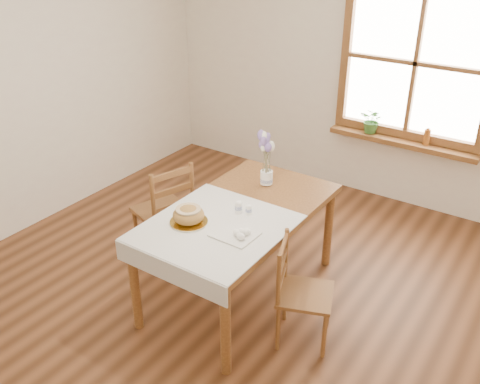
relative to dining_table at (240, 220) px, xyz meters
The scene contains 18 objects.
ground 0.73m from the dining_table, 90.00° to the right, with size 5.00×5.00×0.00m, color brown.
room_walls 1.08m from the dining_table, 90.00° to the right, with size 4.60×5.10×2.65m.
window 2.36m from the dining_table, 77.02° to the left, with size 1.46×0.08×1.46m.
window_sill 2.16m from the dining_table, 76.61° to the left, with size 1.46×0.20×0.05m.
dining_table is the anchor object (origin of this frame).
table_linen 0.32m from the dining_table, 90.00° to the right, with size 0.91×0.99×0.01m, color silver.
chair_left 0.87m from the dining_table, behind, with size 0.42×0.44×0.91m, color brown, non-canonical shape.
chair_right 0.73m from the dining_table, 14.81° to the right, with size 0.37×0.38×0.78m, color brown, non-canonical shape.
bread_plate 0.42m from the dining_table, 117.08° to the right, with size 0.26×0.26×0.01m, color white.
bread_loaf 0.44m from the dining_table, 117.08° to the right, with size 0.22×0.22×0.12m, color #AA7F3C.
egg_napkin 0.37m from the dining_table, 61.48° to the right, with size 0.28×0.24×0.01m, color silver.
eggs 0.38m from the dining_table, 61.48° to the right, with size 0.22×0.20×0.05m, color white, non-canonical shape.
salt_shaker 0.16m from the dining_table, 66.82° to the right, with size 0.05×0.05×0.10m, color white.
pepper_shaker 0.17m from the dining_table, 17.21° to the right, with size 0.04×0.04×0.08m, color white.
flower_vase 0.49m from the dining_table, 97.31° to the left, with size 0.10×0.10×0.11m, color white.
lavender_bouquet 0.59m from the dining_table, 97.31° to the left, with size 0.18×0.18×0.33m, color #755CA4, non-canonical shape.
potted_plant 2.11m from the dining_table, 85.20° to the left, with size 0.23×0.26×0.20m, color #3A6E2C.
amber_bottle 2.23m from the dining_table, 70.94° to the left, with size 0.06×0.06×0.17m, color #A95A1F.
Camera 1 is at (1.91, -2.52, 2.68)m, focal length 40.00 mm.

